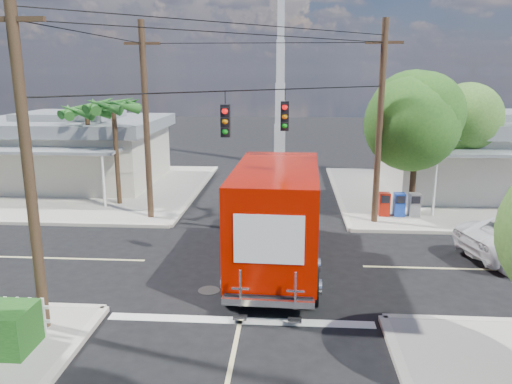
# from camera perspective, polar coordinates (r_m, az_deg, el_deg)

# --- Properties ---
(ground) EXTENTS (120.00, 120.00, 0.00)m
(ground) POSITION_cam_1_polar(r_m,az_deg,el_deg) (18.36, -0.44, -8.17)
(ground) COLOR black
(ground) RESTS_ON ground
(sidewalk_ne) EXTENTS (14.12, 14.12, 0.14)m
(sidewalk_ne) POSITION_cam_1_polar(r_m,az_deg,el_deg) (30.22, 22.31, -0.31)
(sidewalk_ne) COLOR #ABA59A
(sidewalk_ne) RESTS_ON ground
(sidewalk_nw) EXTENTS (14.12, 14.12, 0.14)m
(sidewalk_nw) POSITION_cam_1_polar(r_m,az_deg,el_deg) (31.17, -19.16, 0.36)
(sidewalk_nw) COLOR #ABA59A
(sidewalk_nw) RESTS_ON ground
(road_markings) EXTENTS (32.00, 32.00, 0.01)m
(road_markings) POSITION_cam_1_polar(r_m,az_deg,el_deg) (17.00, -0.83, -9.99)
(road_markings) COLOR beige
(road_markings) RESTS_ON ground
(building_ne) EXTENTS (11.80, 10.20, 4.50)m
(building_ne) POSITION_cam_1_polar(r_m,az_deg,el_deg) (31.36, 24.90, 4.12)
(building_ne) COLOR silver
(building_ne) RESTS_ON sidewalk_ne
(building_nw) EXTENTS (10.80, 10.20, 4.30)m
(building_nw) POSITION_cam_1_polar(r_m,az_deg,el_deg) (32.66, -20.19, 4.71)
(building_nw) COLOR beige
(building_nw) RESTS_ON sidewalk_nw
(radio_tower) EXTENTS (0.80, 0.80, 17.00)m
(radio_tower) POSITION_cam_1_polar(r_m,az_deg,el_deg) (37.02, 2.79, 11.80)
(radio_tower) COLOR silver
(radio_tower) RESTS_ON ground
(tree_ne_front) EXTENTS (4.21, 4.14, 6.66)m
(tree_ne_front) POSITION_cam_1_polar(r_m,az_deg,el_deg) (24.55, 18.04, 8.18)
(tree_ne_front) COLOR #422D1C
(tree_ne_front) RESTS_ON sidewalk_ne
(tree_ne_back) EXTENTS (3.77, 3.66, 5.82)m
(tree_ne_back) POSITION_cam_1_polar(r_m,az_deg,el_deg) (27.43, 22.18, 7.13)
(tree_ne_back) COLOR #422D1C
(tree_ne_back) RESTS_ON sidewalk_ne
(palm_nw_front) EXTENTS (3.01, 3.08, 5.59)m
(palm_nw_front) POSITION_cam_1_polar(r_m,az_deg,el_deg) (26.10, -15.99, 9.22)
(palm_nw_front) COLOR #422D1C
(palm_nw_front) RESTS_ON sidewalk_nw
(palm_nw_back) EXTENTS (3.01, 3.08, 5.19)m
(palm_nw_back) POSITION_cam_1_polar(r_m,az_deg,el_deg) (28.24, -18.77, 8.56)
(palm_nw_back) COLOR #422D1C
(palm_nw_back) RESTS_ON sidewalk_nw
(utility_poles) EXTENTS (12.00, 10.68, 9.00)m
(utility_poles) POSITION_cam_1_polar(r_m,az_deg,el_deg) (18.95, -4.90, 7.08)
(utility_poles) COLOR #473321
(utility_poles) RESTS_ON ground
(vending_boxes) EXTENTS (1.90, 0.50, 1.10)m
(vending_boxes) POSITION_cam_1_polar(r_m,az_deg,el_deg) (24.54, 16.04, -1.37)
(vending_boxes) COLOR #A21609
(vending_boxes) RESTS_ON sidewalk_ne
(delivery_truck) EXTENTS (3.07, 8.82, 3.77)m
(delivery_truck) POSITION_cam_1_polar(r_m,az_deg,el_deg) (17.50, 2.47, -2.65)
(delivery_truck) COLOR black
(delivery_truck) RESTS_ON ground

